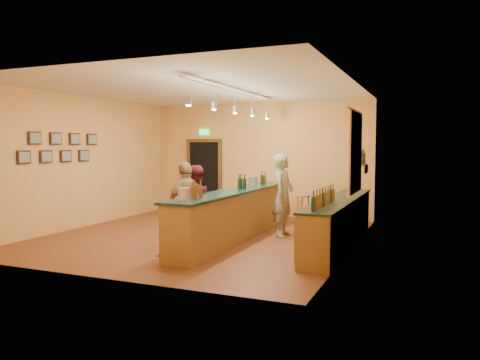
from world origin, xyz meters
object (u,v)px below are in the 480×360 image
at_px(back_counter, 339,222).
at_px(bar_stool, 303,201).
at_px(bartender, 283,195).
at_px(customer_a, 195,205).
at_px(tasting_bar, 235,211).
at_px(customer_b, 186,204).

height_order(back_counter, bar_stool, back_counter).
bearing_deg(back_counter, bar_stool, 122.56).
relative_size(bartender, bar_stool, 2.34).
bearing_deg(customer_a, bartender, 144.05).
bearing_deg(bar_stool, customer_a, -115.76).
xyz_separation_m(bartender, bar_stool, (0.06, 1.44, -0.27)).
height_order(tasting_bar, customer_b, customer_b).
xyz_separation_m(back_counter, customer_a, (-2.73, -0.96, 0.31)).
height_order(customer_b, bar_stool, customer_b).
height_order(back_counter, tasting_bar, tasting_bar).
bearing_deg(back_counter, customer_b, -156.20).
bearing_deg(customer_b, tasting_bar, 168.85).
relative_size(tasting_bar, bartender, 2.83).
relative_size(tasting_bar, customer_b, 3.05).
xyz_separation_m(bartender, customer_a, (-1.38, -1.54, -0.10)).
height_order(bartender, bar_stool, bartender).
distance_m(bartender, bar_stool, 1.47).
distance_m(back_counter, tasting_bar, 2.19).
relative_size(back_counter, customer_a, 2.85).
xyz_separation_m(customer_a, bar_stool, (1.44, 2.98, -0.17)).
xyz_separation_m(back_counter, customer_b, (-2.77, -1.22, 0.35)).
height_order(back_counter, bartender, bartender).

